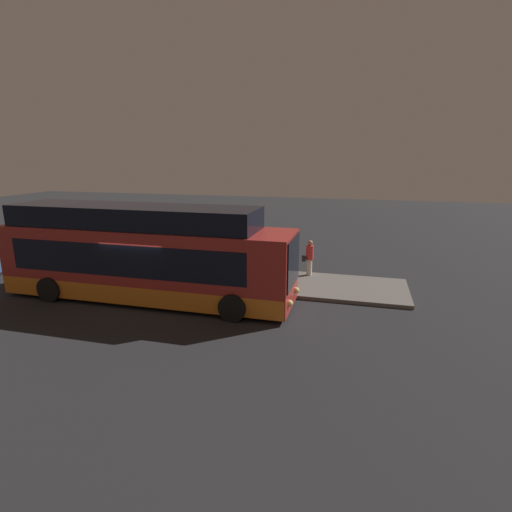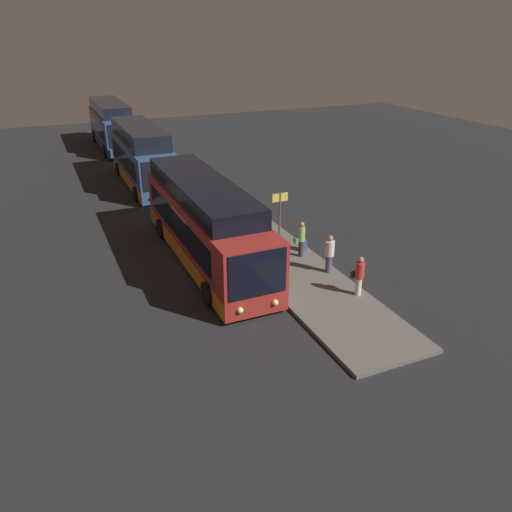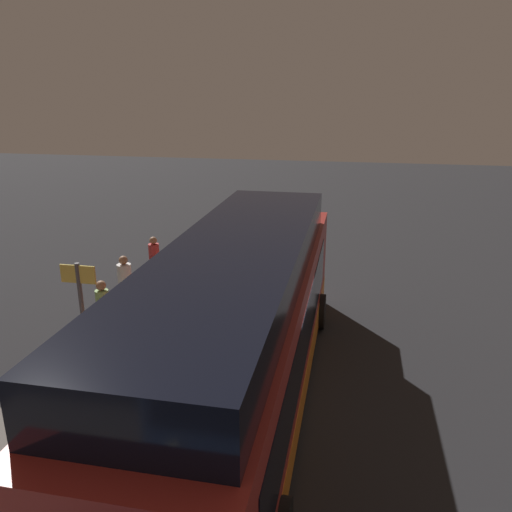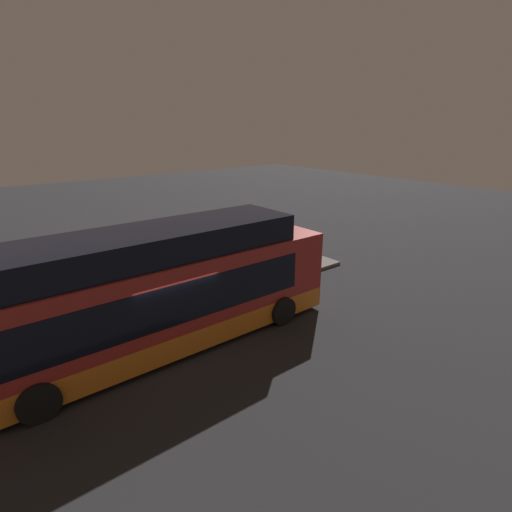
# 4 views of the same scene
# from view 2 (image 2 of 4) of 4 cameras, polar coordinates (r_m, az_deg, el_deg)

# --- Properties ---
(ground) EXTENTS (80.00, 80.00, 0.00)m
(ground) POSITION_cam_2_polar(r_m,az_deg,el_deg) (23.14, -5.98, -0.62)
(ground) COLOR #232326
(platform) EXTENTS (20.00, 3.42, 0.15)m
(platform) POSITION_cam_2_polar(r_m,az_deg,el_deg) (24.20, 1.46, 0.89)
(platform) COLOR #605B56
(platform) RESTS_ON ground
(bus_lead) EXTENTS (11.68, 2.83, 3.70)m
(bus_lead) POSITION_cam_2_polar(r_m,az_deg,el_deg) (22.72, -5.83, 3.48)
(bus_lead) COLOR maroon
(bus_lead) RESTS_ON ground
(bus_second) EXTENTS (10.17, 2.76, 3.92)m
(bus_second) POSITION_cam_2_polar(r_m,az_deg,el_deg) (35.11, -12.86, 10.75)
(bus_second) COLOR #33518C
(bus_second) RESTS_ON ground
(bus_third) EXTENTS (10.49, 2.83, 3.91)m
(bus_third) POSITION_cam_2_polar(r_m,az_deg,el_deg) (47.28, -16.12, 13.95)
(bus_third) COLOR #33518C
(bus_third) RESTS_ON ground
(passenger_boarding) EXTENTS (0.35, 0.52, 1.70)m
(passenger_boarding) POSITION_cam_2_polar(r_m,az_deg,el_deg) (22.90, 5.16, 2.10)
(passenger_boarding) COLOR #2D2D33
(passenger_boarding) RESTS_ON platform
(passenger_waiting) EXTENTS (0.41, 0.41, 1.70)m
(passenger_waiting) POSITION_cam_2_polar(r_m,az_deg,el_deg) (21.55, 8.39, 0.39)
(passenger_waiting) COLOR #4C476B
(passenger_waiting) RESTS_ON platform
(passenger_with_bags) EXTENTS (0.59, 0.46, 1.65)m
(passenger_with_bags) POSITION_cam_2_polar(r_m,az_deg,el_deg) (19.93, 11.71, -2.08)
(passenger_with_bags) COLOR silver
(passenger_with_bags) RESTS_ON platform
(suitcase) EXTENTS (0.38, 0.22, 0.82)m
(suitcase) POSITION_cam_2_polar(r_m,az_deg,el_deg) (23.79, 5.42, 1.31)
(suitcase) COLOR #334C7F
(suitcase) RESTS_ON platform
(sign_post) EXTENTS (0.10, 0.80, 2.69)m
(sign_post) POSITION_cam_2_polar(r_m,az_deg,el_deg) (23.73, 2.73, 4.99)
(sign_post) COLOR #4C4C51
(sign_post) RESTS_ON platform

